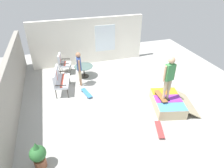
% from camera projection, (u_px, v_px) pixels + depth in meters
% --- Properties ---
extents(ground_plane, '(12.00, 12.00, 0.10)m').
position_uv_depth(ground_plane, '(120.00, 99.00, 8.21)').
color(ground_plane, '#A8A8A3').
extents(back_wall_cinderblock, '(9.00, 0.20, 1.92)m').
position_uv_depth(back_wall_cinderblock, '(9.00, 96.00, 6.68)').
color(back_wall_cinderblock, gray).
rests_on(back_wall_cinderblock, ground_plane).
extents(house_facade, '(0.23, 6.00, 2.45)m').
position_uv_depth(house_facade, '(89.00, 41.00, 10.51)').
color(house_facade, white).
rests_on(house_facade, ground_plane).
extents(skate_ramp, '(1.84, 1.89, 0.42)m').
position_uv_depth(skate_ramp, '(168.00, 103.00, 7.57)').
color(skate_ramp, tan).
rests_on(skate_ramp, ground_plane).
extents(patio_bench, '(1.33, 0.76, 1.02)m').
position_uv_depth(patio_bench, '(59.00, 79.00, 8.34)').
color(patio_bench, '#2D2823').
rests_on(patio_bench, ground_plane).
extents(patio_chair_near_house, '(0.72, 0.66, 1.02)m').
position_uv_depth(patio_chair_near_house, '(62.00, 62.00, 9.76)').
color(patio_chair_near_house, '#2D2823').
rests_on(patio_chair_near_house, ground_plane).
extents(patio_table, '(0.90, 0.90, 0.57)m').
position_uv_depth(patio_table, '(84.00, 69.00, 9.54)').
color(patio_table, '#2D2823').
rests_on(patio_table, ground_plane).
extents(person_watching, '(0.48, 0.26, 1.62)m').
position_uv_depth(person_watching, '(79.00, 67.00, 8.56)').
color(person_watching, silver).
rests_on(person_watching, ground_plane).
extents(person_skater, '(0.27, 0.48, 1.75)m').
position_uv_depth(person_skater, '(169.00, 76.00, 6.83)').
color(person_skater, black).
rests_on(person_skater, skate_ramp).
extents(skateboard_by_bench, '(0.82, 0.39, 0.10)m').
position_uv_depth(skateboard_by_bench, '(86.00, 93.00, 8.37)').
color(skateboard_by_bench, '#3372B2').
rests_on(skateboard_by_bench, ground_plane).
extents(skateboard_spare, '(0.82, 0.43, 0.10)m').
position_uv_depth(skateboard_spare, '(159.00, 129.00, 6.53)').
color(skateboard_spare, '#B23838').
rests_on(skateboard_spare, ground_plane).
extents(skateboard_on_ramp, '(0.81, 0.25, 0.10)m').
position_uv_depth(skateboard_on_ramp, '(161.00, 96.00, 7.44)').
color(skateboard_on_ramp, brown).
rests_on(skateboard_on_ramp, skate_ramp).
extents(potted_plant, '(0.44, 0.44, 0.92)m').
position_uv_depth(potted_plant, '(38.00, 155.00, 5.20)').
color(potted_plant, brown).
rests_on(potted_plant, ground_plane).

